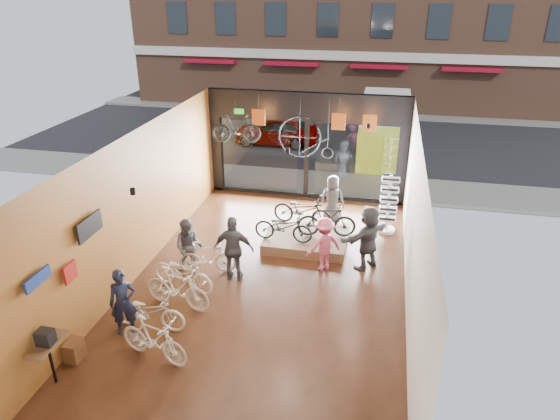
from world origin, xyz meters
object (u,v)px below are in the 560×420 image
(display_bike_left, at_px, (283,227))
(display_bike_right, at_px, (302,210))
(hung_bike, at_px, (236,128))
(penny_farthing, at_px, (308,139))
(display_bike_mid, at_px, (327,220))
(floor_bike_2, at_px, (149,311))
(display_platform, at_px, (306,240))
(customer_3, at_px, (324,244))
(floor_bike_3, at_px, (177,288))
(customer_2, at_px, (234,249))
(sunglasses_rack, at_px, (388,204))
(floor_bike_5, at_px, (207,257))
(floor_bike_1, at_px, (154,339))
(street_car, at_px, (277,130))
(floor_bike_4, at_px, (183,273))
(customer_1, at_px, (189,247))
(box_truck, at_px, (384,131))
(customer_4, at_px, (332,200))
(customer_5, at_px, (368,237))
(customer_0, at_px, (123,302))

(display_bike_left, xyz_separation_m, display_bike_right, (0.36, 1.13, 0.05))
(hung_bike, bearing_deg, penny_farthing, -81.97)
(display_bike_mid, bearing_deg, hung_bike, 52.49)
(floor_bike_2, bearing_deg, display_bike_mid, -36.03)
(display_bike_mid, distance_m, hung_bike, 4.24)
(floor_bike_2, distance_m, display_platform, 5.43)
(customer_3, bearing_deg, display_platform, -99.33)
(floor_bike_3, bearing_deg, display_bike_right, -16.78)
(customer_2, bearing_deg, display_platform, -127.57)
(sunglasses_rack, bearing_deg, floor_bike_2, -118.94)
(floor_bike_5, bearing_deg, floor_bike_1, 169.09)
(sunglasses_rack, bearing_deg, street_car, 134.45)
(sunglasses_rack, bearing_deg, display_bike_mid, -131.71)
(display_bike_left, height_order, customer_3, customer_3)
(display_platform, distance_m, penny_farthing, 3.50)
(street_car, height_order, customer_2, customer_2)
(floor_bike_1, xyz_separation_m, floor_bike_2, (-0.56, 0.92, -0.04))
(display_bike_right, bearing_deg, floor_bike_1, 172.71)
(floor_bike_4, relative_size, customer_1, 1.14)
(sunglasses_rack, distance_m, hung_bike, 5.37)
(hung_bike, bearing_deg, box_truck, -43.15)
(floor_bike_2, xyz_separation_m, penny_farthing, (2.42, 7.20, 2.05))
(floor_bike_2, bearing_deg, floor_bike_3, -19.52)
(floor_bike_3, relative_size, customer_4, 1.08)
(floor_bike_1, height_order, hung_bike, hung_bike)
(street_car, bearing_deg, floor_bike_4, 1.63)
(customer_4, bearing_deg, street_car, -60.33)
(box_truck, distance_m, customer_3, 10.07)
(floor_bike_4, bearing_deg, penny_farthing, -8.28)
(display_bike_left, bearing_deg, box_truck, -13.23)
(floor_bike_5, bearing_deg, penny_farthing, -34.76)
(floor_bike_1, xyz_separation_m, display_platform, (2.26, 5.55, -0.35))
(customer_5, bearing_deg, customer_2, -28.52)
(display_bike_mid, height_order, customer_3, customer_3)
(hung_bike, bearing_deg, display_platform, -134.43)
(street_car, xyz_separation_m, floor_bike_3, (0.54, -13.42, -0.16))
(floor_bike_4, bearing_deg, sunglasses_rack, -34.67)
(floor_bike_2, relative_size, display_bike_right, 0.91)
(street_car, bearing_deg, display_platform, 17.47)
(customer_4, height_order, penny_farthing, penny_farthing)
(display_bike_right, xyz_separation_m, customer_3, (0.92, -1.98, -0.02))
(display_bike_mid, height_order, customer_0, customer_0)
(street_car, relative_size, sunglasses_rack, 2.14)
(floor_bike_5, relative_size, hung_bike, 0.99)
(floor_bike_4, distance_m, display_bike_left, 3.29)
(floor_bike_3, bearing_deg, floor_bike_1, -162.01)
(display_bike_left, xyz_separation_m, sunglasses_rack, (2.93, 1.84, 0.19))
(floor_bike_1, bearing_deg, floor_bike_2, 45.38)
(display_platform, height_order, display_bike_left, display_bike_left)
(customer_0, bearing_deg, floor_bike_4, 45.58)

